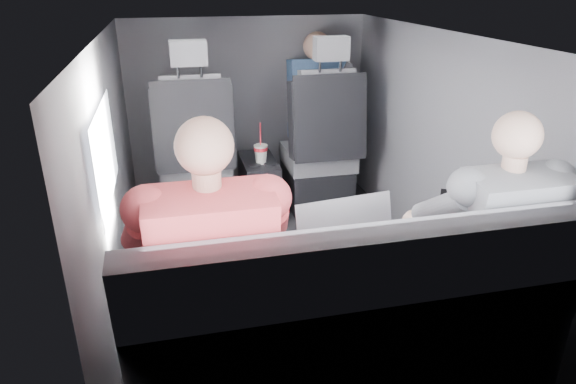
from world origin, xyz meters
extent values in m
plane|color=black|center=(0.00, 0.00, 0.00)|extent=(2.60, 2.60, 0.00)
plane|color=#B2B2AD|center=(0.00, 0.00, 1.35)|extent=(2.60, 2.60, 0.00)
cube|color=#56565B|center=(-0.90, 0.00, 0.68)|extent=(0.02, 2.60, 1.35)
cube|color=#56565B|center=(0.90, 0.00, 0.68)|extent=(0.02, 2.60, 1.35)
cube|color=#56565B|center=(0.00, 1.30, 0.68)|extent=(1.80, 0.02, 1.35)
cube|color=#56565B|center=(0.00, -1.30, 0.68)|extent=(1.80, 0.02, 1.35)
cube|color=white|center=(-0.88, -0.30, 0.90)|extent=(0.02, 0.75, 0.42)
cube|color=black|center=(0.45, 0.67, 0.80)|extent=(0.35, 0.11, 0.59)
cube|color=black|center=(-0.45, 0.92, 0.15)|extent=(0.46, 0.48, 0.30)
cube|color=slate|center=(-0.45, 0.90, 0.38)|extent=(0.48, 0.46, 0.14)
cube|color=slate|center=(-0.45, 0.70, 0.75)|extent=(0.38, 0.18, 0.61)
cube|color=black|center=(-0.67, 0.70, 0.72)|extent=(0.08, 0.21, 0.53)
cube|color=black|center=(-0.23, 0.70, 0.72)|extent=(0.08, 0.21, 0.53)
cube|color=black|center=(-0.45, 0.64, 0.74)|extent=(0.50, 0.11, 0.58)
cube|color=slate|center=(-0.45, 0.66, 1.19)|extent=(0.22, 0.10, 0.15)
cube|color=black|center=(0.45, 0.92, 0.15)|extent=(0.46, 0.48, 0.30)
cube|color=slate|center=(0.45, 0.90, 0.38)|extent=(0.48, 0.46, 0.14)
cube|color=slate|center=(0.45, 0.70, 0.75)|extent=(0.38, 0.18, 0.61)
cube|color=black|center=(0.23, 0.70, 0.72)|extent=(0.08, 0.21, 0.53)
cube|color=black|center=(0.67, 0.70, 0.72)|extent=(0.08, 0.21, 0.53)
cube|color=black|center=(0.45, 0.64, 0.74)|extent=(0.50, 0.11, 0.58)
cube|color=slate|center=(0.45, 0.66, 1.19)|extent=(0.22, 0.10, 0.15)
cube|color=black|center=(0.00, 0.88, 0.20)|extent=(0.24, 0.48, 0.40)
cylinder|color=black|center=(-0.05, 0.76, 0.41)|extent=(0.09, 0.09, 0.01)
cylinder|color=black|center=(0.06, 0.76, 0.41)|extent=(0.09, 0.09, 0.01)
cube|color=slate|center=(0.00, -1.02, 0.23)|extent=(1.60, 0.50, 0.45)
cube|color=slate|center=(0.00, -1.25, 0.68)|extent=(1.60, 0.17, 0.47)
cylinder|color=red|center=(0.00, 0.80, 0.51)|extent=(0.10, 0.10, 0.02)
cylinder|color=white|center=(0.00, 0.80, 0.53)|extent=(0.10, 0.10, 0.01)
cylinder|color=red|center=(0.00, 0.80, 0.61)|extent=(0.01, 0.01, 0.16)
cube|color=silver|center=(-0.53, -0.77, 0.59)|extent=(0.39, 0.32, 0.02)
cube|color=silver|center=(-0.53, -0.79, 0.60)|extent=(0.30, 0.19, 0.00)
cube|color=silver|center=(-0.53, -0.70, 0.60)|extent=(0.11, 0.08, 0.00)
cube|color=silver|center=(-0.53, -0.93, 0.72)|extent=(0.35, 0.14, 0.24)
cube|color=white|center=(-0.53, -0.92, 0.71)|extent=(0.31, 0.12, 0.20)
cube|color=silver|center=(0.02, -0.76, 0.59)|extent=(0.42, 0.32, 0.02)
cube|color=silver|center=(0.02, -0.77, 0.60)|extent=(0.34, 0.19, 0.00)
cube|color=silver|center=(0.02, -0.68, 0.60)|extent=(0.12, 0.07, 0.00)
cube|color=silver|center=(0.02, -0.93, 0.73)|extent=(0.40, 0.13, 0.26)
cube|color=white|center=(0.02, -0.92, 0.72)|extent=(0.35, 0.10, 0.22)
cube|color=black|center=(0.61, -0.73, 0.59)|extent=(0.36, 0.32, 0.02)
cube|color=black|center=(0.61, -0.75, 0.60)|extent=(0.27, 0.21, 0.00)
cube|color=black|center=(0.61, -0.67, 0.60)|extent=(0.10, 0.08, 0.00)
cube|color=black|center=(0.61, -0.86, 0.70)|extent=(0.30, 0.19, 0.20)
cube|color=white|center=(0.61, -0.85, 0.70)|extent=(0.26, 0.16, 0.17)
cube|color=#38373D|center=(-0.61, -0.90, 0.51)|extent=(0.15, 0.44, 0.13)
cube|color=#38373D|center=(-0.39, -0.90, 0.51)|extent=(0.15, 0.44, 0.13)
cube|color=#38373D|center=(-0.61, -0.67, 0.23)|extent=(0.13, 0.13, 0.45)
cube|color=#38373D|center=(-0.39, -0.67, 0.23)|extent=(0.13, 0.13, 0.45)
cube|color=#C2473F|center=(-0.50, -1.10, 0.76)|extent=(0.40, 0.27, 0.54)
sphere|color=tan|center=(-0.50, -1.07, 1.15)|extent=(0.18, 0.18, 0.18)
cylinder|color=tan|center=(-0.70, -0.82, 0.67)|extent=(0.11, 0.28, 0.12)
cylinder|color=tan|center=(-0.30, -0.82, 0.67)|extent=(0.11, 0.28, 0.12)
cube|color=navy|center=(0.47, -0.90, 0.51)|extent=(0.14, 0.41, 0.12)
cube|color=navy|center=(0.68, -0.90, 0.51)|extent=(0.14, 0.41, 0.12)
cube|color=navy|center=(0.47, -0.68, 0.23)|extent=(0.12, 0.12, 0.45)
cube|color=navy|center=(0.68, -0.68, 0.23)|extent=(0.12, 0.12, 0.45)
cube|color=slate|center=(0.58, -1.10, 0.74)|extent=(0.38, 0.25, 0.51)
sphere|color=#DBAF96|center=(0.58, -1.07, 1.11)|extent=(0.17, 0.17, 0.17)
cylinder|color=#DBAF96|center=(0.39, -0.82, 0.66)|extent=(0.11, 0.26, 0.11)
cylinder|color=#DBAF96|center=(0.77, -0.82, 0.66)|extent=(0.11, 0.26, 0.11)
cube|color=navy|center=(0.48, 1.08, 0.78)|extent=(0.40, 0.26, 0.59)
sphere|color=tan|center=(0.48, 1.10, 1.15)|extent=(0.20, 0.20, 0.20)
cube|color=navy|center=(0.48, 1.14, 0.49)|extent=(0.34, 0.40, 0.12)
camera|label=1|loc=(-0.59, -2.56, 1.62)|focal=32.00mm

